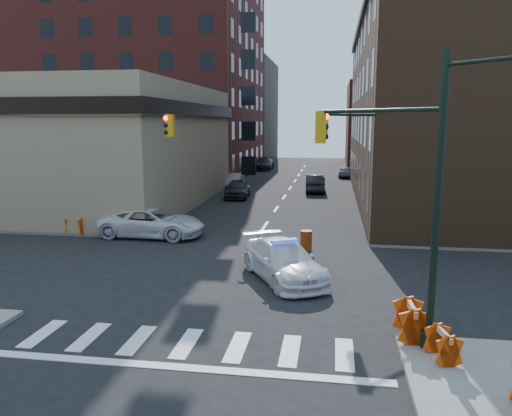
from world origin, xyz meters
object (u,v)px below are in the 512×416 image
(parked_car_wnear, at_px, (237,189))
(pedestrian_a, at_px, (131,210))
(pickup, at_px, (152,223))
(pedestrian_b, at_px, (71,214))
(parked_car_wfar, at_px, (234,180))
(police_car, at_px, (284,261))
(parked_car_enear, at_px, (315,183))
(barricade_se_a, at_px, (411,321))
(barricade_nw_a, at_px, (133,227))
(barrel_road, at_px, (306,241))
(barrel_bank, at_px, (161,226))

(parked_car_wnear, distance_m, pedestrian_a, 13.12)
(pickup, bearing_deg, pedestrian_b, 86.83)
(parked_car_wfar, bearing_deg, police_car, -74.61)
(parked_car_wnear, bearing_deg, parked_car_enear, 32.71)
(pedestrian_b, distance_m, barricade_se_a, 21.16)
(barricade_nw_a, bearing_deg, barrel_road, -1.95)
(pickup, bearing_deg, parked_car_enear, -21.16)
(pickup, height_order, parked_car_wnear, pickup)
(police_car, relative_size, barrel_bank, 5.29)
(police_car, height_order, barricade_se_a, police_car)
(parked_car_wnear, relative_size, barrel_bank, 4.58)
(parked_car_wnear, relative_size, parked_car_enear, 0.96)
(parked_car_wnear, xyz_separation_m, barricade_se_a, (10.26, -26.70, -0.13))
(pickup, bearing_deg, parked_car_wfar, 1.01)
(parked_car_wfar, bearing_deg, pedestrian_b, -103.92)
(pedestrian_b, height_order, barrel_bank, pedestrian_b)
(parked_car_wnear, height_order, pedestrian_a, pedestrian_a)
(pedestrian_b, bearing_deg, barricade_se_a, -59.74)
(pedestrian_b, relative_size, barrel_road, 1.83)
(parked_car_wfar, bearing_deg, barrel_road, -70.29)
(pedestrian_b, height_order, barricade_nw_a, pedestrian_b)
(parked_car_wnear, xyz_separation_m, pedestrian_b, (-7.01, -14.47, 0.29))
(parked_car_enear, distance_m, barricade_se_a, 31.62)
(pickup, distance_m, pedestrian_a, 3.35)
(parked_car_wfar, xyz_separation_m, barricade_se_a, (11.90, -33.56, -0.02))
(parked_car_wfar, bearing_deg, pickup, -90.59)
(pickup, xyz_separation_m, barrel_bank, (0.30, 0.59, -0.30))
(parked_car_wfar, xyz_separation_m, barrel_road, (8.33, -23.51, -0.17))
(barrel_road, bearing_deg, parked_car_enear, 90.89)
(pickup, relative_size, pedestrian_b, 3.13)
(parked_car_wnear, bearing_deg, parked_car_wfar, 99.82)
(pedestrian_a, xyz_separation_m, barricade_nw_a, (1.29, -2.87, -0.45))
(pickup, bearing_deg, police_car, -127.31)
(pedestrian_a, height_order, barricade_nw_a, pedestrian_a)
(police_car, xyz_separation_m, barricade_se_a, (4.23, -5.30, -0.11))
(parked_car_wnear, bearing_deg, pickup, -101.06)
(barricade_se_a, bearing_deg, parked_car_wnear, 18.41)
(police_car, xyz_separation_m, parked_car_enear, (0.33, 26.08, 0.02))
(barricade_se_a, distance_m, barricade_nw_a, 17.41)
(barrel_road, distance_m, barricade_se_a, 10.67)
(parked_car_enear, height_order, barrel_road, parked_car_enear)
(barricade_se_a, bearing_deg, barrel_bank, 41.27)
(pedestrian_a, xyz_separation_m, barricade_se_a, (14.44, -14.27, -0.37))
(pedestrian_a, height_order, barrel_bank, pedestrian_a)
(police_car, height_order, barrel_bank, police_car)
(pedestrian_b, bearing_deg, pedestrian_a, 11.46)
(police_car, relative_size, pedestrian_b, 2.87)
(pedestrian_a, bearing_deg, parked_car_wfar, 77.77)
(pedestrian_a, xyz_separation_m, barrel_road, (10.88, -4.21, -0.52))
(pedestrian_a, relative_size, barrel_bank, 1.75)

